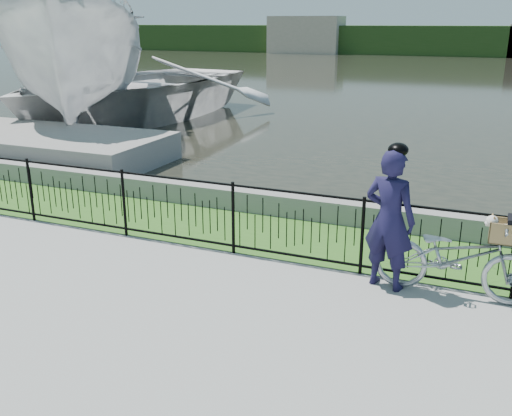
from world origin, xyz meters
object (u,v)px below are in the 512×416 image
at_px(cyclist, 390,218).
at_px(boat_near, 82,59).
at_px(boat_far, 128,88).
at_px(bicycle_rig, 456,256).

xyz_separation_m(cyclist, boat_near, (-11.77, 8.60, 1.29)).
xyz_separation_m(boat_near, boat_far, (0.50, 1.81, -1.11)).
bearing_deg(boat_far, cyclist, -42.72).
bearing_deg(cyclist, boat_near, 143.85).
xyz_separation_m(bicycle_rig, boat_near, (-12.65, 8.53, 1.72)).
height_order(cyclist, boat_near, boat_near).
relative_size(bicycle_rig, boat_far, 0.17).
height_order(cyclist, boat_far, boat_far).
bearing_deg(bicycle_rig, cyclist, -175.81).
relative_size(bicycle_rig, cyclist, 1.04).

